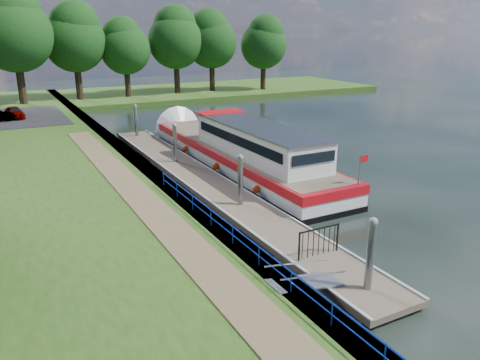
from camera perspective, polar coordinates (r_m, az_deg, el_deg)
ground at (r=17.12m, az=13.97°, el=-13.06°), size 160.00×160.00×0.00m
bank_edge at (r=28.02m, az=-10.88°, el=0.35°), size 1.10×90.00×0.78m
far_bank at (r=67.01m, az=-8.62°, el=10.43°), size 60.00×18.00×0.60m
footpath at (r=21.06m, az=-9.94°, el=-4.32°), size 1.60×40.00×0.05m
blue_fence at (r=17.21m, az=0.63°, el=-7.36°), size 0.04×18.04×0.72m
pontoon at (r=27.13m, az=-4.43°, el=-0.41°), size 2.50×30.00×0.56m
mooring_piles at (r=26.81m, az=-4.49°, el=1.81°), size 0.30×27.30×3.55m
gangway at (r=16.09m, az=7.89°, el=-12.21°), size 2.58×1.00×0.92m
gate_panel at (r=18.06m, az=9.60°, el=-6.94°), size 1.85×0.05×1.15m
barge at (r=30.89m, az=-0.55°, el=3.65°), size 4.36×21.15×4.78m
horizon_trees at (r=59.97m, az=-20.65°, el=16.04°), size 54.38×10.03×12.87m
car_a at (r=48.56m, az=-25.79°, el=7.44°), size 1.79×3.37×1.09m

